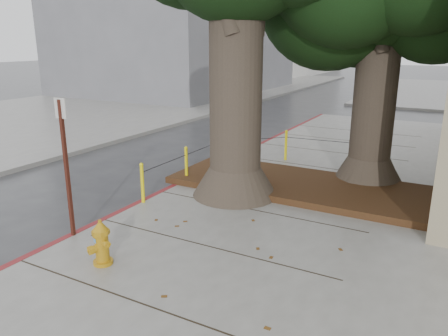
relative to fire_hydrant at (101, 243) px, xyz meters
The scene contains 10 objects.
ground 1.63m from the fire_hydrant, 65.21° to the left, with size 140.00×140.00×0.00m, color #28282B.
sidewalk_opposite 17.56m from the fire_hydrant, 139.50° to the left, with size 14.00×60.00×0.15m, color slate.
curb_red 4.16m from the fire_hydrant, 109.11° to the left, with size 0.14×26.00×0.16m, color maroon.
planter_bed 5.53m from the fire_hydrant, 73.73° to the left, with size 6.40×2.60×0.16m, color black.
building_far_grey 27.99m from the fire_hydrant, 121.52° to the left, with size 12.00×16.00×12.00m, color slate.
building_far_white 49.69m from the fire_hydrant, 109.41° to the left, with size 12.00×18.00×15.00m, color silver.
bollard_ring 5.78m from the fire_hydrant, 92.17° to the left, with size 3.79×5.39×0.95m.
fire_hydrant is the anchor object (origin of this frame).
signpost 1.80m from the fire_hydrant, 156.49° to the left, with size 0.26×0.06×2.62m.
car_dark 23.88m from the fire_hydrant, 118.14° to the left, with size 1.48×3.64×1.06m, color black.
Camera 1 is at (4.29, -6.15, 3.73)m, focal length 35.00 mm.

